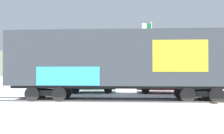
% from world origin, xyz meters
% --- Properties ---
extents(ground_plane, '(260.00, 260.00, 0.00)m').
position_xyz_m(ground_plane, '(0.00, 0.00, 0.00)').
color(ground_plane, silver).
extents(track, '(60.00, 2.60, 0.08)m').
position_xyz_m(track, '(-0.76, 0.00, 0.04)').
color(track, '#4C4742').
rests_on(track, ground_plane).
extents(freight_car, '(14.24, 2.82, 4.58)m').
position_xyz_m(freight_car, '(-1.38, -0.00, 2.60)').
color(freight_car, '#33383D').
rests_on(freight_car, ground_plane).
extents(flagpole, '(1.37, 0.53, 8.26)m').
position_xyz_m(flagpole, '(2.15, 13.80, 5.19)').
color(flagpole, silver).
rests_on(flagpole, ground_plane).
extents(hillside, '(156.34, 38.01, 13.02)m').
position_xyz_m(hillside, '(-0.04, 70.11, 4.12)').
color(hillside, slate).
rests_on(hillside, ground_plane).
extents(parked_car_green, '(4.22, 2.29, 1.60)m').
position_xyz_m(parked_car_green, '(-4.11, 4.65, 0.80)').
color(parked_car_green, '#1E5933').
rests_on(parked_car_green, ground_plane).
extents(parked_car_red, '(4.60, 2.30, 1.63)m').
position_xyz_m(parked_car_red, '(1.99, 4.56, 0.84)').
color(parked_car_red, '#B21E1E').
rests_on(parked_car_red, ground_plane).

